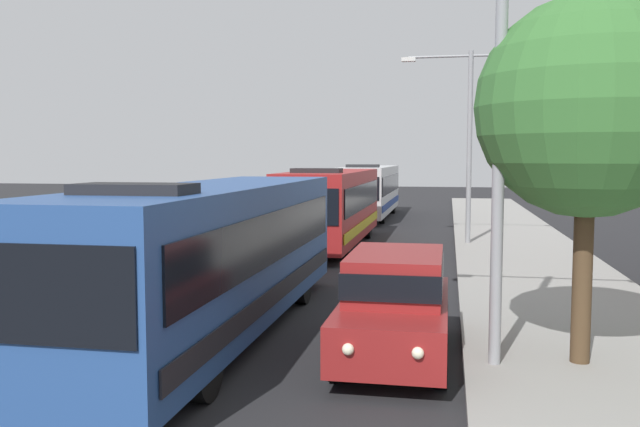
{
  "coord_description": "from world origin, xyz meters",
  "views": [
    {
      "loc": [
        3.3,
        -2.58,
        3.6
      ],
      "look_at": [
        -0.11,
        15.13,
        2.08
      ],
      "focal_mm": 37.51,
      "sensor_mm": 36.0,
      "label": 1
    }
  ],
  "objects_px": {
    "bus_second_in_line": "(332,205)",
    "bus_middle": "(370,189)",
    "streetlamp_mid": "(470,126)",
    "roadside_tree": "(588,108)",
    "white_suv": "(395,301)",
    "streetlamp_near": "(501,54)",
    "bus_lead": "(215,252)"
  },
  "relations": [
    {
      "from": "bus_second_in_line",
      "to": "roadside_tree",
      "type": "bearing_deg",
      "value": -65.22
    },
    {
      "from": "streetlamp_near",
      "to": "bus_middle",
      "type": "bearing_deg",
      "value": 100.79
    },
    {
      "from": "bus_second_in_line",
      "to": "bus_middle",
      "type": "distance_m",
      "value": 13.2
    },
    {
      "from": "bus_middle",
      "to": "white_suv",
      "type": "bearing_deg",
      "value": -82.43
    },
    {
      "from": "white_suv",
      "to": "roadside_tree",
      "type": "xyz_separation_m",
      "value": [
        3.12,
        -0.16,
        3.37
      ]
    },
    {
      "from": "bus_middle",
      "to": "white_suv",
      "type": "distance_m",
      "value": 28.07
    },
    {
      "from": "bus_lead",
      "to": "streetlamp_mid",
      "type": "relative_size",
      "value": 1.51
    },
    {
      "from": "white_suv",
      "to": "streetlamp_mid",
      "type": "bearing_deg",
      "value": 83.83
    },
    {
      "from": "bus_middle",
      "to": "bus_lead",
      "type": "bearing_deg",
      "value": -90.0
    },
    {
      "from": "bus_second_in_line",
      "to": "streetlamp_near",
      "type": "distance_m",
      "value": 16.46
    },
    {
      "from": "roadside_tree",
      "to": "white_suv",
      "type": "bearing_deg",
      "value": 177.06
    },
    {
      "from": "bus_lead",
      "to": "white_suv",
      "type": "xyz_separation_m",
      "value": [
        3.7,
        -0.85,
        -0.66
      ]
    },
    {
      "from": "roadside_tree",
      "to": "streetlamp_near",
      "type": "bearing_deg",
      "value": -165.98
    },
    {
      "from": "streetlamp_mid",
      "to": "bus_middle",
      "type": "bearing_deg",
      "value": 114.03
    },
    {
      "from": "bus_second_in_line",
      "to": "streetlamp_mid",
      "type": "distance_m",
      "value": 6.36
    },
    {
      "from": "white_suv",
      "to": "roadside_tree",
      "type": "distance_m",
      "value": 4.6
    },
    {
      "from": "bus_middle",
      "to": "white_suv",
      "type": "xyz_separation_m",
      "value": [
        3.7,
        -27.82,
        -0.66
      ]
    },
    {
      "from": "bus_middle",
      "to": "roadside_tree",
      "type": "height_order",
      "value": "roadside_tree"
    },
    {
      "from": "streetlamp_mid",
      "to": "streetlamp_near",
      "type": "bearing_deg",
      "value": -90.0
    },
    {
      "from": "bus_lead",
      "to": "streetlamp_near",
      "type": "relative_size",
      "value": 1.37
    },
    {
      "from": "bus_lead",
      "to": "bus_middle",
      "type": "distance_m",
      "value": 26.98
    },
    {
      "from": "streetlamp_near",
      "to": "white_suv",
      "type": "bearing_deg",
      "value": 163.13
    },
    {
      "from": "bus_lead",
      "to": "white_suv",
      "type": "height_order",
      "value": "bus_lead"
    },
    {
      "from": "white_suv",
      "to": "streetlamp_near",
      "type": "height_order",
      "value": "streetlamp_near"
    },
    {
      "from": "bus_middle",
      "to": "streetlamp_near",
      "type": "height_order",
      "value": "streetlamp_near"
    },
    {
      "from": "streetlamp_mid",
      "to": "roadside_tree",
      "type": "relative_size",
      "value": 1.26
    },
    {
      "from": "white_suv",
      "to": "streetlamp_mid",
      "type": "height_order",
      "value": "streetlamp_mid"
    },
    {
      "from": "streetlamp_near",
      "to": "roadside_tree",
      "type": "height_order",
      "value": "streetlamp_near"
    },
    {
      "from": "streetlamp_mid",
      "to": "roadside_tree",
      "type": "height_order",
      "value": "streetlamp_mid"
    },
    {
      "from": "bus_middle",
      "to": "streetlamp_mid",
      "type": "xyz_separation_m",
      "value": [
        5.4,
        -12.11,
        3.17
      ]
    },
    {
      "from": "white_suv",
      "to": "streetlamp_mid",
      "type": "relative_size",
      "value": 0.61
    },
    {
      "from": "bus_middle",
      "to": "bus_second_in_line",
      "type": "bearing_deg",
      "value": -90.0
    }
  ]
}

